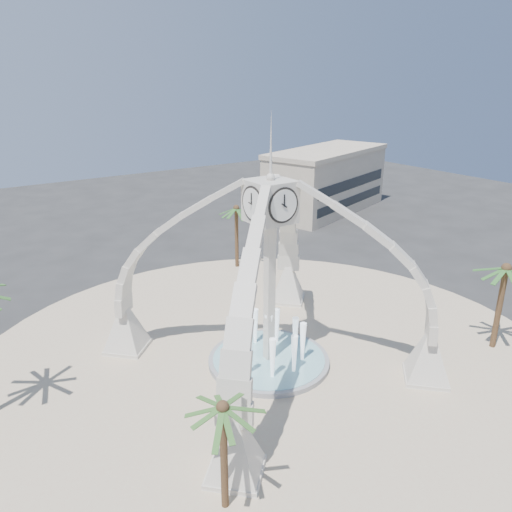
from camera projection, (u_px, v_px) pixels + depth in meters
ground at (269, 363)px, 33.16m from camera, size 140.00×140.00×0.00m
plaza at (269, 363)px, 33.15m from camera, size 40.00×40.00×0.06m
clock_tower at (270, 273)px, 30.94m from camera, size 17.94×17.94×16.30m
fountain at (269, 359)px, 33.06m from camera, size 8.00×8.00×3.62m
building_ne at (326, 180)px, 69.34m from camera, size 21.87×14.17×8.60m
palm_east at (506, 269)px, 33.13m from camera, size 4.40×4.40×6.76m
palm_north at (236, 209)px, 47.85m from camera, size 4.77×4.77×6.76m
palm_south at (223, 409)px, 20.38m from camera, size 4.47×4.47×5.93m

